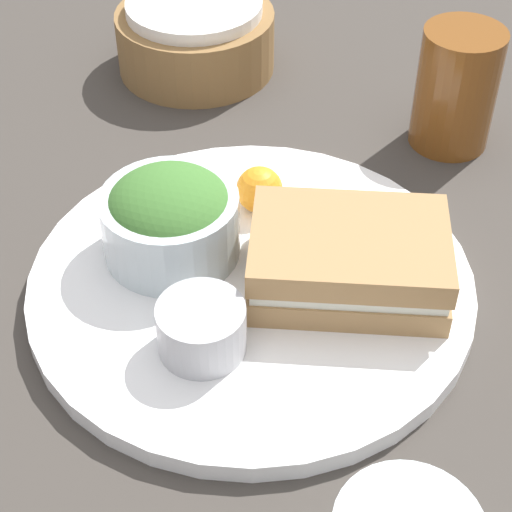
# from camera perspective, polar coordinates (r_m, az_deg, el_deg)

# --- Properties ---
(ground_plane) EXTENTS (4.00, 4.00, 0.00)m
(ground_plane) POSITION_cam_1_polar(r_m,az_deg,el_deg) (0.63, 0.00, -2.37)
(ground_plane) COLOR #3D3833
(plate) EXTENTS (0.32, 0.32, 0.02)m
(plate) POSITION_cam_1_polar(r_m,az_deg,el_deg) (0.62, 0.00, -1.87)
(plate) COLOR white
(plate) RESTS_ON ground_plane
(sandwich) EXTENTS (0.14, 0.11, 0.05)m
(sandwich) POSITION_cam_1_polar(r_m,az_deg,el_deg) (0.60, 6.53, -0.20)
(sandwich) COLOR #A37A4C
(sandwich) RESTS_ON plate
(salad_bowl) EXTENTS (0.10, 0.10, 0.07)m
(salad_bowl) POSITION_cam_1_polar(r_m,az_deg,el_deg) (0.62, -5.42, 2.56)
(salad_bowl) COLOR silver
(salad_bowl) RESTS_ON plate
(dressing_cup) EXTENTS (0.06, 0.06, 0.04)m
(dressing_cup) POSITION_cam_1_polar(r_m,az_deg,el_deg) (0.56, -3.28, -4.84)
(dressing_cup) COLOR #B7B7BC
(dressing_cup) RESTS_ON plate
(orange_wedge) EXTENTS (0.04, 0.04, 0.04)m
(orange_wedge) POSITION_cam_1_polar(r_m,az_deg,el_deg) (0.66, 0.54, 4.46)
(orange_wedge) COLOR orange
(orange_wedge) RESTS_ON plate
(drink_glass) EXTENTS (0.07, 0.07, 0.11)m
(drink_glass) POSITION_cam_1_polar(r_m,az_deg,el_deg) (0.76, 13.47, 10.81)
(drink_glass) COLOR brown
(drink_glass) RESTS_ON ground_plane
(bread_basket) EXTENTS (0.15, 0.15, 0.07)m
(bread_basket) POSITION_cam_1_polar(r_m,az_deg,el_deg) (0.86, -3.81, 14.40)
(bread_basket) COLOR olive
(bread_basket) RESTS_ON ground_plane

